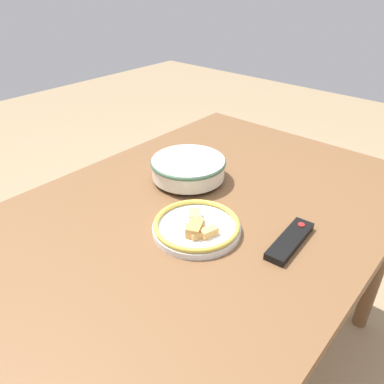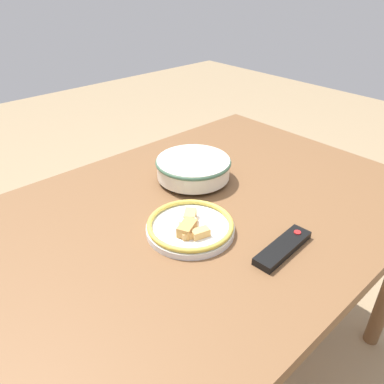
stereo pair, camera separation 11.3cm
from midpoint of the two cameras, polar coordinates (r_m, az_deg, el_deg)
ground_plane at (r=1.68m, az=-1.11°, el=-24.71°), size 8.00×8.00×0.00m
dining_table at (r=1.18m, az=-1.44°, el=-5.79°), size 1.41×0.98×0.76m
noodle_bowl at (r=1.26m, az=-3.16°, el=3.64°), size 0.25×0.25×0.08m
food_plate at (r=1.02m, az=-2.48°, el=-5.38°), size 0.24×0.24×0.05m
tv_remote at (r=1.01m, az=11.62°, el=-7.37°), size 0.20×0.07×0.02m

